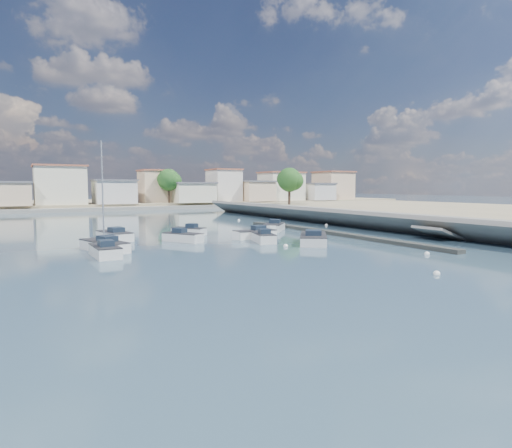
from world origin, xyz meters
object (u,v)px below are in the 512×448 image
(sailboat, at_px, (103,245))
(motorboat_f, at_px, (187,232))
(motorboat_a, at_px, (104,251))
(motorboat_g, at_px, (185,238))
(motorboat_b, at_px, (263,238))
(motorboat_c, at_px, (253,235))
(motorboat_e, at_px, (113,236))
(motorboat_d, at_px, (274,227))
(motorboat_h, at_px, (313,239))

(sailboat, bearing_deg, motorboat_f, 36.50)
(motorboat_a, bearing_deg, motorboat_g, 32.42)
(motorboat_b, bearing_deg, motorboat_c, 81.20)
(motorboat_e, xyz_separation_m, sailboat, (-2.11, -6.98, 0.04))
(motorboat_a, xyz_separation_m, motorboat_f, (10.14, 10.20, -0.00))
(motorboat_f, relative_size, motorboat_g, 0.92)
(motorboat_b, distance_m, motorboat_d, 10.27)
(motorboat_a, bearing_deg, sailboat, 83.03)
(motorboat_e, height_order, motorboat_g, same)
(motorboat_c, bearing_deg, motorboat_h, -60.14)
(motorboat_d, relative_size, motorboat_g, 1.18)
(motorboat_e, bearing_deg, motorboat_b, -34.84)
(motorboat_e, distance_m, motorboat_g, 7.38)
(motorboat_a, xyz_separation_m, motorboat_e, (2.47, 9.94, -0.00))
(motorboat_a, height_order, sailboat, sailboat)
(motorboat_b, bearing_deg, sailboat, 174.36)
(motorboat_g, height_order, sailboat, sailboat)
(motorboat_c, relative_size, motorboat_f, 1.28)
(motorboat_g, bearing_deg, motorboat_b, -28.82)
(motorboat_a, xyz_separation_m, motorboat_d, (20.67, 9.78, -0.00))
(motorboat_g, relative_size, sailboat, 0.46)
(motorboat_h, xyz_separation_m, sailboat, (-17.81, 4.36, 0.04))
(motorboat_a, height_order, motorboat_g, same)
(motorboat_a, distance_m, sailboat, 2.99)
(motorboat_f, height_order, motorboat_h, same)
(motorboat_d, xyz_separation_m, motorboat_e, (-18.19, 0.16, 0.00))
(motorboat_a, height_order, motorboat_h, same)
(motorboat_f, bearing_deg, motorboat_a, -134.83)
(motorboat_b, height_order, motorboat_e, same)
(motorboat_e, distance_m, sailboat, 7.29)
(motorboat_d, distance_m, sailboat, 21.42)
(motorboat_e, relative_size, motorboat_g, 1.35)
(motorboat_b, relative_size, motorboat_f, 1.14)
(motorboat_d, xyz_separation_m, sailboat, (-20.30, -6.82, 0.04))
(motorboat_f, xyz_separation_m, motorboat_h, (8.03, -11.59, 0.00))
(motorboat_e, distance_m, motorboat_h, 19.37)
(motorboat_f, height_order, sailboat, sailboat)
(motorboat_f, bearing_deg, motorboat_g, -112.31)
(motorboat_h, bearing_deg, sailboat, 166.25)
(motorboat_d, distance_m, motorboat_h, 11.45)
(motorboat_c, bearing_deg, motorboat_e, 155.52)
(motorboat_d, bearing_deg, motorboat_g, -159.70)
(motorboat_d, bearing_deg, motorboat_f, 177.72)
(motorboat_a, relative_size, motorboat_c, 0.97)
(motorboat_b, distance_m, motorboat_f, 9.67)
(motorboat_b, bearing_deg, motorboat_e, 145.16)
(sailboat, bearing_deg, motorboat_d, 18.56)
(motorboat_c, xyz_separation_m, sailboat, (-14.56, -1.31, 0.04))
(motorboat_c, relative_size, motorboat_h, 0.80)
(motorboat_g, bearing_deg, motorboat_a, -147.58)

